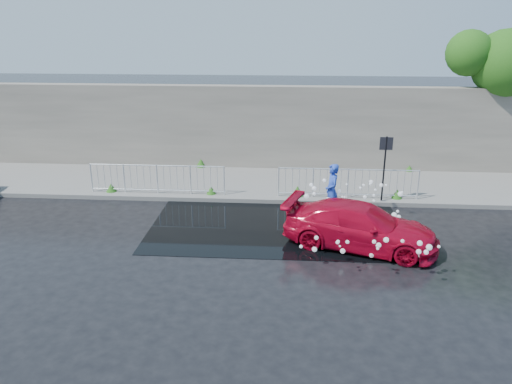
# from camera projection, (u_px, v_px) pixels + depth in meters

# --- Properties ---
(ground) EXTENTS (90.00, 90.00, 0.00)m
(ground) POSITION_uv_depth(u_px,v_px,m) (259.00, 237.00, 15.28)
(ground) COLOR black
(ground) RESTS_ON ground
(pavement) EXTENTS (30.00, 4.00, 0.15)m
(pavement) POSITION_uv_depth(u_px,v_px,m) (267.00, 183.00, 19.96)
(pavement) COLOR slate
(pavement) RESTS_ON ground
(curb) EXTENTS (30.00, 0.25, 0.16)m
(curb) POSITION_uv_depth(u_px,v_px,m) (264.00, 201.00, 18.08)
(curb) COLOR slate
(curb) RESTS_ON ground
(retaining_wall) EXTENTS (30.00, 0.60, 3.50)m
(retaining_wall) POSITION_uv_depth(u_px,v_px,m) (270.00, 127.00, 21.43)
(retaining_wall) COLOR #645E55
(retaining_wall) RESTS_ON pavement
(puddle) EXTENTS (8.00, 5.00, 0.01)m
(puddle) POSITION_uv_depth(u_px,v_px,m) (276.00, 224.00, 16.19)
(puddle) COLOR black
(puddle) RESTS_ON ground
(sign_post) EXTENTS (0.45, 0.06, 2.50)m
(sign_post) POSITION_uv_depth(u_px,v_px,m) (385.00, 158.00, 17.35)
(sign_post) COLOR black
(sign_post) RESTS_ON ground
(railing_left) EXTENTS (5.05, 0.05, 1.10)m
(railing_left) POSITION_uv_depth(u_px,v_px,m) (157.00, 178.00, 18.46)
(railing_left) COLOR silver
(railing_left) RESTS_ON pavement
(railing_right) EXTENTS (5.05, 0.05, 1.10)m
(railing_right) POSITION_uv_depth(u_px,v_px,m) (348.00, 182.00, 17.99)
(railing_right) COLOR silver
(railing_right) RESTS_ON pavement
(weeds) EXTENTS (12.17, 3.93, 0.38)m
(weeds) POSITION_uv_depth(u_px,v_px,m) (261.00, 182.00, 19.38)
(weeds) COLOR #1A4913
(weeds) RESTS_ON pavement
(water_spray) EXTENTS (3.66, 5.55, 1.05)m
(water_spray) POSITION_uv_depth(u_px,v_px,m) (357.00, 215.00, 15.35)
(water_spray) COLOR white
(water_spray) RESTS_ON ground
(red_car) EXTENTS (4.78, 3.07, 1.29)m
(red_car) POSITION_uv_depth(u_px,v_px,m) (360.00, 226.00, 14.44)
(red_car) COLOR #A80620
(red_car) RESTS_ON ground
(person) EXTENTS (0.55, 0.74, 1.84)m
(person) POSITION_uv_depth(u_px,v_px,m) (332.00, 191.00, 16.52)
(person) COLOR #2543B9
(person) RESTS_ON ground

